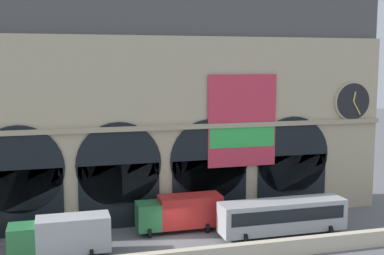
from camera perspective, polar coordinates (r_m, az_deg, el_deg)
ground_plane at (r=42.30m, az=-1.50°, el=-12.95°), size 200.00×200.00×0.00m
station_building at (r=46.95m, az=-3.65°, el=2.39°), size 43.65×4.98×21.98m
box_truck_midwest at (r=40.01m, az=-14.67°, el=-11.82°), size 7.50×2.91×3.12m
box_truck_center at (r=44.49m, az=-1.35°, el=-9.60°), size 7.50×2.91×3.12m
bus_mideast at (r=43.83m, az=10.28°, el=-9.87°), size 11.00×3.25×3.10m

